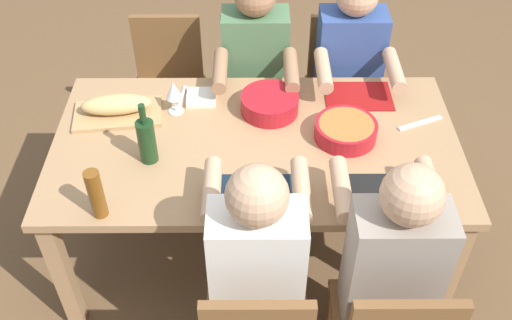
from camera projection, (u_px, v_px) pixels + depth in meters
The scene contains 22 objects.
ground_plane at pixel (256, 247), 3.11m from camera, with size 8.00×8.00×0.00m, color brown.
dining_table at pixel (256, 155), 2.66m from camera, with size 1.80×0.97×0.74m.
diner_near_center at pixel (257, 262), 2.18m from camera, with size 0.41×0.53×1.20m.
chair_far_right at pixel (342, 82), 3.37m from camera, with size 0.40×0.40×0.85m.
diner_far_right at pixel (350, 69), 3.09m from camera, with size 0.41×0.53×1.20m.
chair_far_center at pixel (255, 82), 3.37m from camera, with size 0.40×0.40×0.85m.
diner_far_center at pixel (255, 69), 3.09m from camera, with size 0.41×0.53×1.20m.
chair_far_left at pixel (169, 83), 3.37m from camera, with size 0.40×0.40×0.85m.
diner_near_right at pixel (391, 261), 2.18m from camera, with size 0.41×0.53×1.20m.
serving_bowl_salad at pixel (270, 103), 2.73m from camera, with size 0.27×0.27×0.09m.
serving_bowl_fruit at pixel (346, 130), 2.60m from camera, with size 0.28×0.28×0.08m.
cutting_board at pixel (118, 114), 2.73m from camera, with size 0.40×0.22×0.02m, color tan.
bread_loaf at pixel (116, 104), 2.69m from camera, with size 0.32×0.11×0.09m, color tan.
wine_bottle at pixel (147, 140), 2.45m from camera, with size 0.08×0.08×0.29m.
beer_bottle at pixel (96, 194), 2.22m from camera, with size 0.06×0.06×0.22m, color brown.
wine_glass at pixel (174, 92), 2.68m from camera, with size 0.08×0.08×0.17m.
placemat_near_center at pixel (256, 195), 2.36m from camera, with size 0.32×0.23×0.01m, color #142333.
placemat_far_right at pixel (358, 96), 2.84m from camera, with size 0.32×0.23×0.01m, color maroon.
fork_far_left at pixel (182, 97), 2.84m from camera, with size 0.02×0.17×0.01m, color silver.
placemat_near_right at pixel (380, 194), 2.37m from camera, with size 0.32×0.23×0.01m, color black.
carving_knife at pixel (420, 123), 2.69m from camera, with size 0.23×0.02×0.01m, color silver.
napkin_stack at pixel (201, 97), 2.82m from camera, with size 0.14×0.14×0.02m, color white.
Camera 1 is at (-0.01, -1.96, 2.46)m, focal length 41.48 mm.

